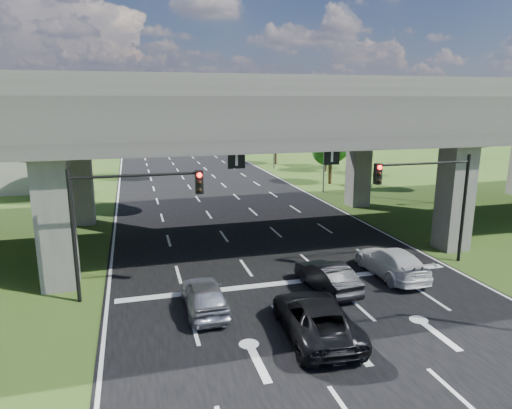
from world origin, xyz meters
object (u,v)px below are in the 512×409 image
car_silver (204,295)px  car_trailing (316,318)px  streetlight_beyond (271,123)px  car_white (391,262)px  streetlight_far (321,132)px  signal_left (124,208)px  signal_right (432,190)px  car_dark (327,276)px

car_silver → car_trailing: car_trailing is taller
streetlight_beyond → car_trailing: (-11.09, -41.65, -5.08)m
streetlight_beyond → car_white: 37.68m
streetlight_far → car_trailing: bearing=-113.4°
car_silver → signal_left: bearing=-38.4°
signal_right → car_white: (-2.73, -0.94, -3.44)m
signal_right → car_white: bearing=-161.0°
signal_left → car_white: size_ratio=1.22×
signal_right → streetlight_far: streetlight_far is taller
signal_right → car_silver: size_ratio=1.44×
car_dark → car_white: car_white is taller
streetlight_beyond → car_trailing: bearing=-104.9°
signal_left → streetlight_beyond: bearing=63.6°
signal_right → streetlight_beyond: bearing=86.4°
streetlight_beyond → car_trailing: size_ratio=1.88×
car_silver → streetlight_beyond: bearing=-111.5°
streetlight_far → streetlight_beyond: (0.00, 16.00, 0.00)m
car_silver → signal_right: bearing=-169.5°
car_dark → car_white: size_ratio=0.84×
signal_left → car_dark: signal_left is taller
signal_right → car_dark: signal_right is taller
signal_right → car_trailing: size_ratio=1.13×
car_trailing → streetlight_beyond: bearing=-100.4°
car_silver → car_white: 9.94m
signal_right → signal_left: 15.65m
signal_left → car_white: 13.40m
signal_left → car_silver: signal_left is taller
car_trailing → signal_left: bearing=-34.8°
car_white → signal_left: bearing=-4.8°
streetlight_beyond → car_silver: size_ratio=2.40×
streetlight_beyond → car_silver: (-14.83, -38.47, -5.11)m
streetlight_beyond → car_dark: size_ratio=2.42×
signal_right → car_white: signal_right is taller
streetlight_far → streetlight_beyond: bearing=90.0°
streetlight_far → car_silver: 27.40m
streetlight_far → car_dark: 24.13m
streetlight_far → car_silver: bearing=-123.4°
car_trailing → car_dark: bearing=-115.1°
car_dark → streetlight_far: bearing=-118.2°
signal_right → car_trailing: signal_right is taller
streetlight_far → car_trailing: streetlight_far is taller
signal_right → streetlight_far: bearing=83.5°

